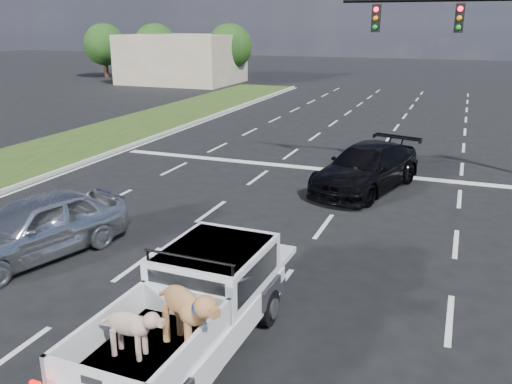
% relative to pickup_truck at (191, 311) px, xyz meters
% --- Properties ---
extents(ground, '(160.00, 160.00, 0.00)m').
position_rel_pickup_truck_xyz_m(ground, '(-1.18, 2.85, -0.88)').
color(ground, black).
rests_on(ground, ground).
extents(road_markings, '(17.75, 60.00, 0.01)m').
position_rel_pickup_truck_xyz_m(road_markings, '(-1.18, 9.41, -0.87)').
color(road_markings, silver).
rests_on(road_markings, ground).
extents(grass_median_left, '(5.00, 60.00, 0.10)m').
position_rel_pickup_truck_xyz_m(grass_median_left, '(-12.68, 8.85, -0.83)').
color(grass_median_left, '#204214').
rests_on(grass_median_left, ground).
extents(curb_left, '(0.15, 60.00, 0.14)m').
position_rel_pickup_truck_xyz_m(curb_left, '(-10.23, 8.85, -0.81)').
color(curb_left, '#A7A299').
rests_on(curb_left, ground).
extents(building_left, '(10.00, 8.00, 4.40)m').
position_rel_pickup_truck_xyz_m(building_left, '(-21.18, 38.85, 1.32)').
color(building_left, '#BBA98F').
rests_on(building_left, ground).
extents(tree_far_a, '(4.20, 4.20, 5.40)m').
position_rel_pickup_truck_xyz_m(tree_far_a, '(-31.18, 40.85, 2.41)').
color(tree_far_a, '#332114').
rests_on(tree_far_a, ground).
extents(tree_far_b, '(4.20, 4.20, 5.40)m').
position_rel_pickup_truck_xyz_m(tree_far_b, '(-25.18, 40.85, 2.41)').
color(tree_far_b, '#332114').
rests_on(tree_far_b, ground).
extents(tree_far_c, '(4.20, 4.20, 5.40)m').
position_rel_pickup_truck_xyz_m(tree_far_c, '(-17.18, 40.85, 2.41)').
color(tree_far_c, '#332114').
rests_on(tree_far_c, ground).
extents(pickup_truck, '(2.11, 5.00, 1.86)m').
position_rel_pickup_truck_xyz_m(pickup_truck, '(0.00, 0.00, 0.00)').
color(pickup_truck, black).
rests_on(pickup_truck, ground).
extents(silver_sedan, '(3.09, 4.89, 1.55)m').
position_rel_pickup_truck_xyz_m(silver_sedan, '(-5.42, 2.39, -0.10)').
color(silver_sedan, '#B3B5BA').
rests_on(silver_sedan, ground).
extents(black_coupe, '(3.51, 5.62, 1.52)m').
position_rel_pickup_truck_xyz_m(black_coupe, '(1.02, 10.83, -0.12)').
color(black_coupe, black).
rests_on(black_coupe, ground).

